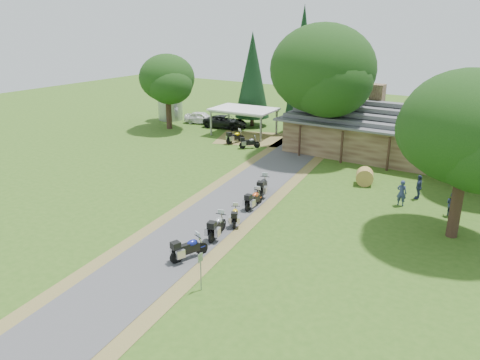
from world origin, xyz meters
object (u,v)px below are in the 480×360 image
Objects in this scene: silo at (170,95)px; carport at (244,122)px; hay_bale at (365,177)px; motorcycle_row_e at (263,185)px; car_dark_suv at (225,119)px; motorcycle_row_a at (189,247)px; car_white_sedan at (202,116)px; motorcycle_row_c at (235,215)px; motorcycle_row_d at (254,198)px; motorcycle_carport_b at (250,142)px; lodge at (404,131)px; motorcycle_row_b at (217,225)px; motorcycle_carport_a at (235,136)px.

silo reaches higher than carport.
silo is at bearing 159.88° from hay_bale.
car_dark_suv is at bearing 23.56° from motorcycle_row_e.
silo reaches higher than motorcycle_row_e.
motorcycle_row_a is 16.62m from hay_bale.
hay_bale is at bearing -31.35° from carport.
motorcycle_row_a is at bearing -157.40° from car_white_sedan.
motorcycle_row_d is (-0.38, 2.86, 0.06)m from motorcycle_row_c.
hay_bale reaches higher than motorcycle_carport_b.
lodge is 11.88× the size of motorcycle_carport_b.
lodge is at bearing -25.49° from motorcycle_row_b.
car_white_sedan is 2.49× the size of motorcycle_row_e.
silo is 3.14× the size of motorcycle_row_d.
hay_bale is (-0.44, -8.84, -1.81)m from lodge.
motorcycle_row_b is 21.19m from motorcycle_carport_a.
car_dark_suv reaches higher than motorcycle_row_a.
carport is at bearing 18.64° from motorcycle_row_e.
motorcycle_row_b reaches higher than motorcycle_carport_a.
motorcycle_row_c is (15.44, -21.36, -0.45)m from car_dark_suv.
motorcycle_row_e is at bearing 14.20° from motorcycle_row_d.
carport is 3.45× the size of motorcycle_row_d.
lodge is 16.56m from carport.
motorcycle_row_b is 0.98× the size of motorcycle_row_e.
motorcycle_row_a is (12.21, -24.53, -0.75)m from carport.
motorcycle_carport_b is at bearing 17.94° from motorcycle_row_e.
lodge is 16.70× the size of hay_bale.
motorcycle_row_e reaches higher than motorcycle_carport_b.
car_dark_suv is at bearing -0.73° from silo.
motorcycle_carport_a is 15.80m from hay_bale.
car_white_sedan is 0.97× the size of car_dark_suv.
motorcycle_carport_a is at bearing 35.62° from motorcycle_row_d.
motorcycle_carport_b is at bearing 30.87° from motorcycle_row_d.
car_white_sedan is 26.51m from motorcycle_row_d.
hay_bale is (4.67, 8.36, -0.01)m from motorcycle_row_d.
silo is at bearing 115.42° from motorcycle_carport_b.
car_dark_suv is 2.84× the size of motorcycle_row_d.
lodge is at bearing -107.46° from car_white_sedan.
car_dark_suv reaches higher than motorcycle_row_b.
hay_bale is (19.73, -10.15, -0.40)m from car_dark_suv.
motorcycle_row_a is at bearing -99.80° from lodge.
motorcycle_carport_b reaches higher than motorcycle_row_c.
car_dark_suv is 30.71m from motorcycle_row_a.
motorcycle_carport_a is (13.00, -5.22, -2.32)m from silo.
motorcycle_row_e is 12.54m from motorcycle_carport_b.
carport is 1.21× the size of car_dark_suv.
motorcycle_row_c is at bearing -152.27° from car_dark_suv.
silo is 3.02× the size of motorcycle_row_a.
car_dark_suv is at bearing 176.29° from lodge.
motorcycle_row_d is at bearing -148.79° from car_white_sedan.
motorcycle_carport_b is (7.00, -6.02, -0.42)m from car_dark_suv.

